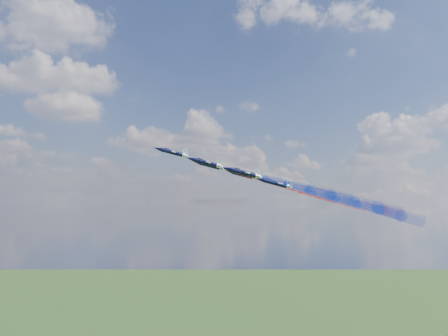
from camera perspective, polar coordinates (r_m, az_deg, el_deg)
jet_lead at (r=166.45m, az=-6.07°, el=1.82°), size 15.99×14.85×6.88m
trail_lead at (r=165.09m, az=2.76°, el=-0.45°), size 38.56×23.31×14.72m
jet_inner_left at (r=153.79m, az=-2.13°, el=0.63°), size 15.99×14.85×6.88m
trail_inner_left at (r=154.48m, az=7.37°, el=-1.82°), size 38.56×23.31×14.72m
jet_inner_right at (r=174.04m, az=-1.64°, el=0.29°), size 15.99×14.85×6.88m
trail_inner_right at (r=174.73m, az=6.76°, el=-1.88°), size 38.56×23.31×14.72m
jet_outer_left at (r=143.28m, az=2.32°, el=-0.56°), size 15.99×14.85×6.88m
trail_outer_left at (r=146.24m, az=12.40°, el=-3.14°), size 38.56×23.31×14.72m
jet_center_third at (r=164.69m, az=2.15°, el=-0.64°), size 15.99×14.85×6.88m
trail_center_third at (r=167.28m, az=10.94°, el=-2.89°), size 38.56×23.31×14.72m
jet_outer_right at (r=182.62m, az=2.23°, el=-0.82°), size 15.99×14.85×6.88m
trail_outer_right at (r=185.05m, az=10.17°, el=-2.85°), size 38.56×23.31×14.72m
jet_rear_left at (r=153.29m, az=6.02°, el=-1.78°), size 15.99×14.85×6.88m
trail_rear_left at (r=157.83m, az=15.32°, el=-4.12°), size 38.56×23.31×14.72m
jet_rear_right at (r=174.49m, az=5.82°, el=-1.57°), size 15.99×14.85×6.88m
trail_rear_right at (r=178.66m, az=14.03°, el=-3.65°), size 38.56×23.31×14.72m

